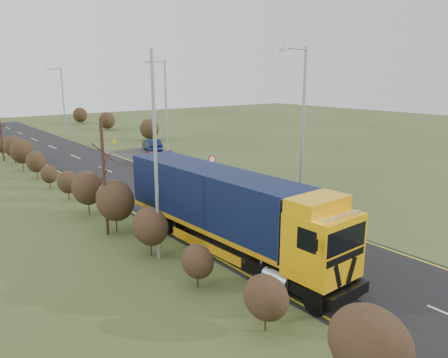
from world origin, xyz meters
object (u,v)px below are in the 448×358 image
at_px(lorry, 227,207).
at_px(car_red_hatchback, 153,157).
at_px(car_blue_sedan, 152,145).
at_px(speed_sign, 212,164).
at_px(streetlight_near, 301,124).

relative_size(lorry, car_red_hatchback, 3.89).
height_order(car_red_hatchback, car_blue_sedan, car_blue_sedan).
bearing_deg(car_red_hatchback, speed_sign, 98.81).
distance_m(car_blue_sedan, speed_sign, 17.72).
bearing_deg(car_red_hatchback, streetlight_near, 101.04).
height_order(car_red_hatchback, streetlight_near, streetlight_near).
relative_size(lorry, streetlight_near, 1.45).
distance_m(lorry, car_red_hatchback, 22.95).
height_order(car_blue_sedan, speed_sign, speed_sign).
relative_size(lorry, speed_sign, 5.93).
bearing_deg(streetlight_near, car_blue_sedan, 81.74).
bearing_deg(lorry, car_blue_sedan, 66.20).
distance_m(car_red_hatchback, car_blue_sedan, 7.42).
relative_size(lorry, car_blue_sedan, 3.49).
bearing_deg(streetlight_near, lorry, -163.96).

